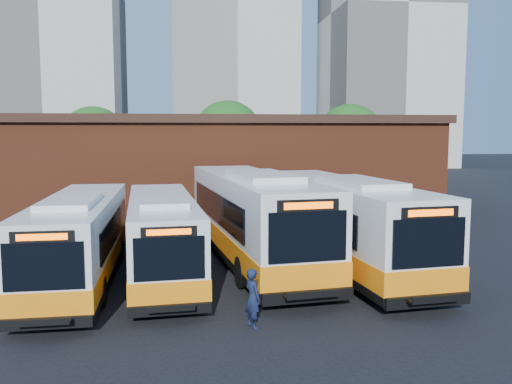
{
  "coord_description": "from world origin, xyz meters",
  "views": [
    {
      "loc": [
        -1.94,
        -17.4,
        5.34
      ],
      "look_at": [
        1.01,
        5.5,
        2.8
      ],
      "focal_mm": 38.0,
      "sensor_mm": 36.0,
      "label": 1
    }
  ],
  "objects": [
    {
      "name": "ground",
      "position": [
        0.0,
        0.0,
        0.0
      ],
      "size": [
        220.0,
        220.0,
        0.0
      ],
      "primitive_type": "plane",
      "color": "black"
    },
    {
      "name": "bus_west",
      "position": [
        -5.79,
        2.41,
        1.45
      ],
      "size": [
        2.76,
        11.78,
        3.19
      ],
      "rotation": [
        0.0,
        0.0,
        0.03
      ],
      "color": "silver",
      "rests_on": "ground"
    },
    {
      "name": "bus_midwest",
      "position": [
        -2.89,
        2.95,
        1.41
      ],
      "size": [
        3.25,
        11.51,
        3.1
      ],
      "rotation": [
        0.0,
        0.0,
        0.08
      ],
      "color": "silver",
      "rests_on": "ground"
    },
    {
      "name": "bus_mideast",
      "position": [
        0.74,
        4.61,
        1.73
      ],
      "size": [
        4.57,
        14.21,
        3.82
      ],
      "rotation": [
        0.0,
        0.0,
        0.13
      ],
      "color": "silver",
      "rests_on": "ground"
    },
    {
      "name": "bus_east",
      "position": [
        4.21,
        3.5,
        1.65
      ],
      "size": [
        4.26,
        13.52,
        3.63
      ],
      "rotation": [
        0.0,
        0.0,
        0.12
      ],
      "color": "silver",
      "rests_on": "ground"
    },
    {
      "name": "transit_worker",
      "position": [
        -0.18,
        -3.09,
        0.83
      ],
      "size": [
        0.61,
        0.71,
        1.65
      ],
      "primitive_type": "imported",
      "rotation": [
        0.0,
        0.0,
        1.99
      ],
      "color": "#121A35",
      "rests_on": "ground"
    },
    {
      "name": "depot_building",
      "position": [
        0.0,
        20.0,
        3.26
      ],
      "size": [
        28.6,
        12.6,
        6.4
      ],
      "color": "maroon",
      "rests_on": "ground"
    },
    {
      "name": "tree_west",
      "position": [
        -10.0,
        32.0,
        4.64
      ],
      "size": [
        6.0,
        6.0,
        7.65
      ],
      "color": "#382314",
      "rests_on": "ground"
    },
    {
      "name": "tree_mid",
      "position": [
        2.0,
        34.0,
        5.08
      ],
      "size": [
        6.56,
        6.56,
        8.36
      ],
      "color": "#382314",
      "rests_on": "ground"
    },
    {
      "name": "tree_east",
      "position": [
        13.0,
        31.0,
        4.83
      ],
      "size": [
        6.24,
        6.24,
        7.96
      ],
      "color": "#382314",
      "rests_on": "ground"
    },
    {
      "name": "tower_right",
      "position": [
        30.0,
        68.0,
        24.34
      ],
      "size": [
        18.0,
        18.0,
        49.2
      ],
      "color": "beige",
      "rests_on": "ground"
    }
  ]
}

